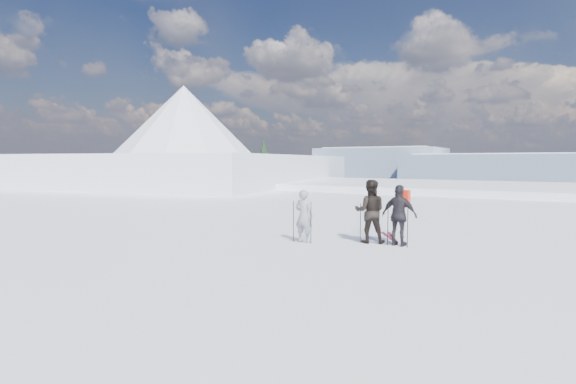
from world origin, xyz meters
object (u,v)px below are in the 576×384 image
at_px(skier_pack, 399,215).
at_px(skis_loose, 390,237).
at_px(skier_grey, 304,216).
at_px(skier_dark, 370,211).

distance_m(skier_pack, skis_loose, 1.74).
bearing_deg(skier_grey, skier_dark, -149.20).
bearing_deg(skier_dark, skis_loose, -119.71).
bearing_deg(skis_loose, skier_dark, -99.07).
xyz_separation_m(skier_grey, skier_dark, (1.72, 0.96, 0.15)).
distance_m(skier_dark, skis_loose, 1.62).
bearing_deg(skier_dark, skier_grey, 8.41).
bearing_deg(skier_pack, skis_loose, -57.78).
xyz_separation_m(skier_pack, skis_loose, (-0.69, 1.34, -0.87)).
relative_size(skier_dark, skier_pack, 1.07).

